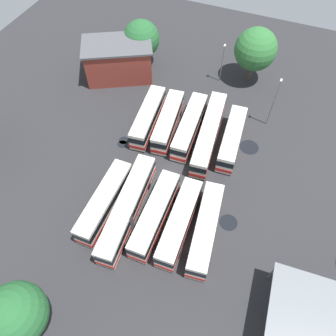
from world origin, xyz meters
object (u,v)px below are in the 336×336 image
object	(u,v)px
bus_row0_slot3	(127,208)
tree_west_edge	(15,315)
lamp_post_near_entrance	(274,101)
tree_north_edge	(141,39)
bus_row0_slot1	(179,222)
bus_row1_slot0	(232,138)
bus_row1_slot3	(168,121)
tree_northwest	(256,49)
depot_building	(119,60)
bus_row1_slot2	(189,126)
bus_row1_slot1	(209,133)
bus_row1_slot4	(148,117)
bus_row0_slot2	(155,214)
maintenance_shelter	(302,311)
bus_row0_slot4	(105,202)
bus_row0_slot0	(205,229)
lamp_post_by_building	(222,62)

from	to	relation	value
bus_row0_slot3	tree_west_edge	xyz separation A→B (m)	(-16.27, 3.52, 3.79)
lamp_post_near_entrance	tree_north_edge	size ratio (longest dim) A/B	1.07
bus_row0_slot1	tree_north_edge	world-z (taller)	tree_north_edge
bus_row0_slot1	bus_row1_slot0	world-z (taller)	same
bus_row1_slot3	tree_northwest	bearing A→B (deg)	-27.49
bus_row0_slot1	bus_row1_slot3	world-z (taller)	same
depot_building	tree_northwest	xyz separation A→B (m)	(7.88, -22.35, 2.94)
bus_row1_slot2	bus_row1_slot1	bearing A→B (deg)	-94.59
bus_row0_slot3	bus_row1_slot4	bearing A→B (deg)	14.87
bus_row0_slot1	bus_row1_slot4	world-z (taller)	same
bus_row1_slot1	bus_row1_slot4	size ratio (longest dim) A/B	1.32
bus_row0_slot2	bus_row1_slot0	xyz separation A→B (m)	(16.17, -5.63, -0.00)
bus_row1_slot1	maintenance_shelter	distance (m)	27.07
bus_row0_slot4	lamp_post_near_entrance	distance (m)	29.31
bus_row1_slot3	tree_north_edge	xyz separation A→B (m)	(14.37, 11.10, 3.16)
bus_row0_slot0	bus_row0_slot4	size ratio (longest dim) A/B	1.03
bus_row0_slot1	lamp_post_near_entrance	size ratio (longest dim) A/B	1.32
depot_building	lamp_post_by_building	xyz separation A→B (m)	(5.47, -17.51, 0.77)
bus_row1_slot2	maintenance_shelter	xyz separation A→B (m)	(-21.52, -19.86, 2.16)
bus_row1_slot1	tree_northwest	distance (m)	17.88
bus_row1_slot3	maintenance_shelter	xyz separation A→B (m)	(-21.22, -23.34, 2.16)
bus_row0_slot1	bus_row0_slot3	world-z (taller)	same
bus_row0_slot2	bus_row1_slot1	bearing A→B (deg)	-7.49
depot_building	tree_northwest	distance (m)	23.88
depot_building	tree_west_edge	bearing A→B (deg)	-165.54
maintenance_shelter	tree_west_edge	bearing A→B (deg)	113.68
bus_row0_slot2	bus_row0_slot4	xyz separation A→B (m)	(-0.77, 6.85, -0.00)
lamp_post_by_building	bus_row0_slot2	bearing A→B (deg)	-179.04
bus_row0_slot1	lamp_post_by_building	xyz separation A→B (m)	(30.51, 3.83, 2.17)
bus_row1_slot0	lamp_post_by_building	distance (m)	15.89
tree_west_edge	tree_northwest	bearing A→B (deg)	-13.04
bus_row0_slot0	bus_row0_slot2	size ratio (longest dim) A/B	1.02
bus_row0_slot4	bus_row1_slot3	xyz separation A→B (m)	(16.59, -2.21, -0.00)
bus_row1_slot1	bus_row1_slot2	world-z (taller)	same
bus_row1_slot0	bus_row1_slot3	distance (m)	10.28
bus_row1_slot1	lamp_post_near_entrance	xyz separation A→B (m)	(7.30, -7.73, 3.00)
tree_west_edge	bus_row0_slot0	bearing A→B (deg)	-38.69
bus_row1_slot4	bus_row1_slot3	bearing A→B (deg)	-84.42
bus_row1_slot2	depot_building	xyz separation A→B (m)	(9.06, 16.86, 1.40)
tree_north_edge	tree_west_edge	size ratio (longest dim) A/B	0.95
bus_row1_slot2	maintenance_shelter	distance (m)	29.36
bus_row1_slot0	bus_row1_slot1	size ratio (longest dim) A/B	0.73
bus_row1_slot0	depot_building	world-z (taller)	depot_building
maintenance_shelter	tree_northwest	bearing A→B (deg)	20.49
depot_building	maintenance_shelter	world-z (taller)	depot_building
bus_row0_slot0	bus_row1_slot0	xyz separation A→B (m)	(15.64, 1.01, -0.00)
bus_row0_slot2	lamp_post_by_building	distance (m)	30.74
lamp_post_near_entrance	tree_west_edge	xyz separation A→B (m)	(-39.92, 17.02, 0.79)
bus_row1_slot3	tree_west_edge	size ratio (longest dim) A/B	1.30
bus_row0_slot0	tree_northwest	world-z (taller)	tree_northwest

